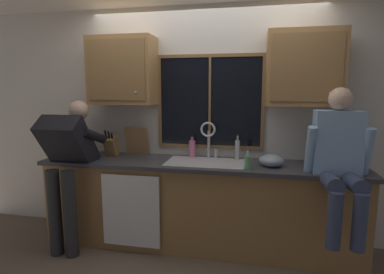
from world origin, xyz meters
TOP-DOWN VIEW (x-y plane):
  - back_wall at (0.00, 0.06)m, footprint 5.63×0.12m
  - window_glass at (0.08, -0.01)m, footprint 1.10×0.02m
  - window_frame_top at (0.08, -0.02)m, footprint 1.17×0.02m
  - window_frame_bottom at (0.08, -0.02)m, footprint 1.17×0.02m
  - window_frame_left at (-0.49, -0.02)m, footprint 0.03×0.02m
  - window_frame_right at (0.64, -0.02)m, footprint 0.03×0.02m
  - window_mullion_center at (0.08, -0.02)m, footprint 0.02×0.02m
  - lower_cabinet_run at (0.00, -0.29)m, footprint 3.23×0.58m
  - countertop at (0.00, -0.31)m, footprint 3.29×0.62m
  - dishwasher_front at (-0.63, -0.61)m, footprint 0.60×0.02m
  - upper_cabinet_left at (-0.86, -0.17)m, footprint 0.71×0.36m
  - upper_cabinet_right at (1.01, -0.17)m, footprint 0.71×0.36m
  - sink at (0.08, -0.30)m, footprint 0.80×0.46m
  - faucet at (0.08, -0.12)m, footprint 0.18×0.09m
  - person_standing at (-1.29, -0.61)m, footprint 0.53×0.70m
  - person_sitting_on_counter at (1.28, -0.57)m, footprint 0.54×0.60m
  - knife_block at (-1.01, -0.21)m, footprint 0.12×0.18m
  - cutting_board at (-0.75, -0.08)m, footprint 0.27×0.09m
  - mixing_bowl at (0.73, -0.33)m, footprint 0.24×0.24m
  - soap_dispenser at (0.51, -0.49)m, footprint 0.06×0.07m
  - bottle_green_glass at (-0.11, -0.09)m, footprint 0.07×0.07m
  - bottle_tall_clear at (0.39, -0.11)m, footprint 0.05×0.05m

SIDE VIEW (x-z plane):
  - lower_cabinet_run at x=0.00m, z-range 0.00..0.88m
  - dishwasher_front at x=-0.63m, z-range 0.09..0.83m
  - sink at x=0.08m, z-range 0.72..0.93m
  - countertop at x=0.00m, z-range 0.88..0.92m
  - person_standing at x=-1.29m, z-range 0.18..1.73m
  - mixing_bowl at x=0.73m, z-range 0.91..1.03m
  - soap_dispenser at x=0.51m, z-range 0.90..1.08m
  - bottle_green_glass at x=-0.11m, z-range 0.90..1.14m
  - knife_block at x=-1.01m, z-range 0.87..1.19m
  - bottle_tall_clear at x=0.39m, z-range 0.90..1.17m
  - window_frame_bottom at x=0.08m, z-range 1.01..1.05m
  - cutting_board at x=-0.75m, z-range 0.92..1.24m
  - person_sitting_on_counter at x=1.28m, z-range 0.47..1.73m
  - faucet at x=0.08m, z-range 0.97..1.37m
  - back_wall at x=0.00m, z-range 0.00..2.55m
  - window_glass at x=0.08m, z-range 1.05..2.00m
  - window_frame_left at x=-0.49m, z-range 1.05..2.00m
  - window_frame_right at x=0.64m, z-range 1.05..2.00m
  - window_mullion_center at x=0.08m, z-range 1.05..2.00m
  - upper_cabinet_left at x=-0.86m, z-range 1.50..2.22m
  - upper_cabinet_right at x=1.01m, z-range 1.50..2.22m
  - window_frame_top at x=0.08m, z-range 2.00..2.04m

